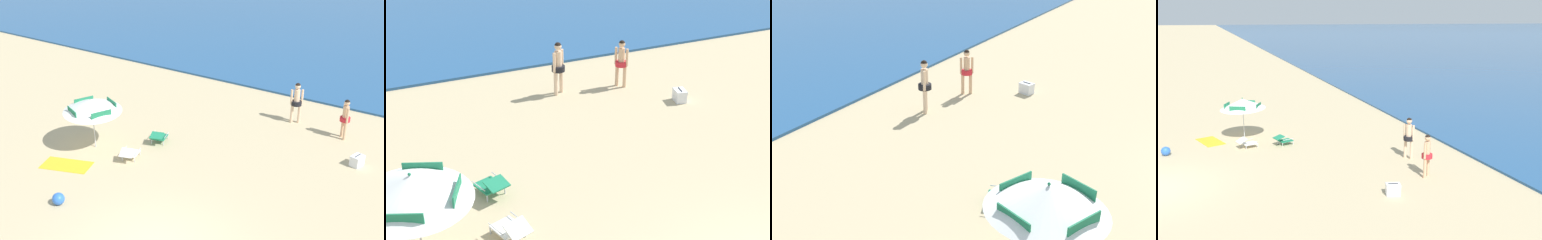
% 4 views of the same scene
% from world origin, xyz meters
% --- Properties ---
extents(beach_umbrella_striped_main, '(3.16, 3.16, 2.08)m').
position_xyz_m(beach_umbrella_striped_main, '(-5.76, 3.84, 1.77)').
color(beach_umbrella_striped_main, silver).
rests_on(beach_umbrella_striped_main, ground).
extents(lounge_chair_under_umbrella, '(0.77, 0.97, 0.49)m').
position_xyz_m(lounge_chair_under_umbrella, '(-3.92, 5.48, 0.28)').
color(lounge_chair_under_umbrella, '#1E7F56').
rests_on(lounge_chair_under_umbrella, ground).
extents(lounge_chair_beside_umbrella, '(0.77, 1.00, 0.52)m').
position_xyz_m(lounge_chair_beside_umbrella, '(-3.99, 3.80, 0.27)').
color(lounge_chair_beside_umbrella, white).
rests_on(lounge_chair_beside_umbrella, ground).
extents(person_standing_near_shore, '(0.41, 0.41, 1.67)m').
position_xyz_m(person_standing_near_shore, '(1.99, 9.91, 0.97)').
color(person_standing_near_shore, '#D8A87F').
rests_on(person_standing_near_shore, ground).
extents(person_standing_beside, '(0.47, 0.44, 1.80)m').
position_xyz_m(person_standing_beside, '(-0.21, 10.24, 1.04)').
color(person_standing_beside, beige).
rests_on(person_standing_beside, ground).
extents(cooler_box, '(0.47, 0.57, 0.43)m').
position_xyz_m(cooler_box, '(3.14, 8.01, 0.20)').
color(cooler_box, white).
rests_on(cooler_box, ground).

